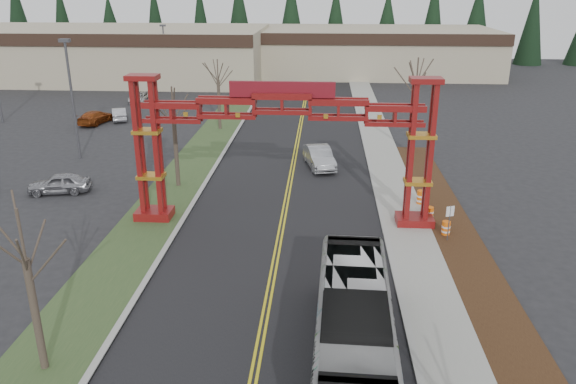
# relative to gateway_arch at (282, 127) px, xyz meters

# --- Properties ---
(road) EXTENTS (12.00, 110.00, 0.02)m
(road) POSITION_rel_gateway_arch_xyz_m (-0.00, 7.00, -5.97)
(road) COLOR black
(road) RESTS_ON ground
(lane_line_left) EXTENTS (0.12, 100.00, 0.01)m
(lane_line_left) POSITION_rel_gateway_arch_xyz_m (-0.12, 7.00, -5.96)
(lane_line_left) COLOR gold
(lane_line_left) RESTS_ON road
(lane_line_right) EXTENTS (0.12, 100.00, 0.01)m
(lane_line_right) POSITION_rel_gateway_arch_xyz_m (0.12, 7.00, -5.96)
(lane_line_right) COLOR gold
(lane_line_right) RESTS_ON road
(curb_right) EXTENTS (0.30, 110.00, 0.15)m
(curb_right) POSITION_rel_gateway_arch_xyz_m (6.15, 7.00, -5.91)
(curb_right) COLOR #9E9E99
(curb_right) RESTS_ON ground
(sidewalk_right) EXTENTS (2.60, 110.00, 0.14)m
(sidewalk_right) POSITION_rel_gateway_arch_xyz_m (7.60, 7.00, -5.91)
(sidewalk_right) COLOR gray
(sidewalk_right) RESTS_ON ground
(landscape_strip) EXTENTS (2.60, 50.00, 0.12)m
(landscape_strip) POSITION_rel_gateway_arch_xyz_m (10.20, -8.00, -5.92)
(landscape_strip) COLOR black
(landscape_strip) RESTS_ON ground
(grass_median) EXTENTS (4.00, 110.00, 0.08)m
(grass_median) POSITION_rel_gateway_arch_xyz_m (-8.00, 7.00, -5.94)
(grass_median) COLOR #2F4824
(grass_median) RESTS_ON ground
(curb_left) EXTENTS (0.30, 110.00, 0.15)m
(curb_left) POSITION_rel_gateway_arch_xyz_m (-6.15, 7.00, -5.91)
(curb_left) COLOR #9E9E99
(curb_left) RESTS_ON ground
(gateway_arch) EXTENTS (18.20, 1.60, 8.90)m
(gateway_arch) POSITION_rel_gateway_arch_xyz_m (0.00, 0.00, 0.00)
(gateway_arch) COLOR maroon
(gateway_arch) RESTS_ON ground
(retail_building_west) EXTENTS (46.00, 22.30, 7.50)m
(retail_building_west) POSITION_rel_gateway_arch_xyz_m (-30.00, 53.96, -2.22)
(retail_building_west) COLOR tan
(retail_building_west) RESTS_ON ground
(retail_building_east) EXTENTS (38.00, 20.30, 7.00)m
(retail_building_east) POSITION_rel_gateway_arch_xyz_m (10.00, 61.95, -2.47)
(retail_building_east) COLOR tan
(retail_building_east) RESTS_ON ground
(conifer_treeline) EXTENTS (116.10, 5.60, 13.00)m
(conifer_treeline) POSITION_rel_gateway_arch_xyz_m (0.25, 74.00, 0.50)
(conifer_treeline) COLOR black
(conifer_treeline) RESTS_ON ground
(transit_bus) EXTENTS (3.10, 11.77, 3.26)m
(transit_bus) POSITION_rel_gateway_arch_xyz_m (3.68, -13.76, -4.35)
(transit_bus) COLOR #94979B
(transit_bus) RESTS_ON ground
(silver_sedan) EXTENTS (2.87, 5.30, 1.66)m
(silver_sedan) POSITION_rel_gateway_arch_xyz_m (2.10, 11.12, -5.15)
(silver_sedan) COLOR #A5A8AD
(silver_sedan) RESTS_ON ground
(parked_car_near_a) EXTENTS (4.44, 2.48, 1.43)m
(parked_car_near_a) POSITION_rel_gateway_arch_xyz_m (-15.91, 4.04, -5.27)
(parked_car_near_a) COLOR gray
(parked_car_near_a) RESTS_ON ground
(parked_car_mid_a) EXTENTS (2.71, 5.00, 1.37)m
(parked_car_mid_a) POSITION_rel_gateway_arch_xyz_m (-21.36, 24.38, -5.30)
(parked_car_mid_a) COLOR #903D14
(parked_car_mid_a) RESTS_ON ground
(parked_car_far_a) EXTENTS (2.77, 4.26, 1.33)m
(parked_car_far_a) POSITION_rel_gateway_arch_xyz_m (-19.46, 26.14, -5.32)
(parked_car_far_a) COLOR #BABBC3
(parked_car_far_a) RESTS_ON ground
(parked_car_far_b) EXTENTS (2.08, 4.40, 1.21)m
(parked_car_far_b) POSITION_rel_gateway_arch_xyz_m (-20.29, 35.76, -5.38)
(parked_car_far_b) COLOR silver
(parked_car_far_b) RESTS_ON ground
(bare_tree_median_near) EXTENTS (2.93, 2.93, 6.59)m
(bare_tree_median_near) POSITION_rel_gateway_arch_xyz_m (-8.00, -14.58, -1.35)
(bare_tree_median_near) COLOR #382D26
(bare_tree_median_near) RESTS_ON ground
(bare_tree_median_mid) EXTENTS (3.01, 3.01, 7.20)m
(bare_tree_median_mid) POSITION_rel_gateway_arch_xyz_m (-8.00, 5.96, -0.80)
(bare_tree_median_mid) COLOR #382D26
(bare_tree_median_mid) RESTS_ON ground
(bare_tree_median_far) EXTENTS (3.02, 3.02, 6.92)m
(bare_tree_median_far) POSITION_rel_gateway_arch_xyz_m (-8.00, 22.89, -1.09)
(bare_tree_median_far) COLOR #382D26
(bare_tree_median_far) RESTS_ON ground
(bare_tree_right_far) EXTENTS (3.35, 3.35, 8.09)m
(bare_tree_right_far) POSITION_rel_gateway_arch_xyz_m (10.00, 15.69, -0.14)
(bare_tree_right_far) COLOR #382D26
(bare_tree_right_far) RESTS_ON ground
(light_pole_near) EXTENTS (0.84, 0.42, 9.72)m
(light_pole_near) POSITION_rel_gateway_arch_xyz_m (-17.93, 12.22, -0.36)
(light_pole_near) COLOR #3F3F44
(light_pole_near) RESTS_ON ground
(light_pole_far) EXTENTS (0.75, 0.38, 8.68)m
(light_pole_far) POSITION_rel_gateway_arch_xyz_m (-19.01, 43.74, -0.96)
(light_pole_far) COLOR #3F3F44
(light_pole_far) RESTS_ON ground
(street_sign) EXTENTS (0.47, 0.21, 2.17)m
(street_sign) POSITION_rel_gateway_arch_xyz_m (9.53, -2.25, -4.42)
(street_sign) COLOR #3F3F44
(street_sign) RESTS_ON ground
(barrel_south) EXTENTS (0.50, 0.50, 0.92)m
(barrel_south) POSITION_rel_gateway_arch_xyz_m (9.58, -1.46, -5.52)
(barrel_south) COLOR orange
(barrel_south) RESTS_ON ground
(barrel_mid) EXTENTS (0.49, 0.49, 0.91)m
(barrel_mid) POSITION_rel_gateway_arch_xyz_m (9.01, 0.73, -5.53)
(barrel_mid) COLOR orange
(barrel_mid) RESTS_ON ground
(barrel_north) EXTENTS (0.56, 0.56, 1.03)m
(barrel_north) POSITION_rel_gateway_arch_xyz_m (8.89, 3.31, -5.47)
(barrel_north) COLOR orange
(barrel_north) RESTS_ON ground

